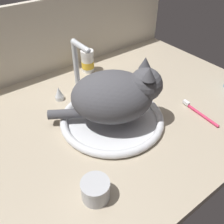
# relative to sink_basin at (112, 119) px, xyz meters

# --- Properties ---
(countertop) EXTENTS (1.17, 0.81, 0.03)m
(countertop) POSITION_rel_sink_basin_xyz_m (0.04, 0.03, -0.03)
(countertop) COLOR #B7A88E
(countertop) RESTS_ON ground
(backsplash_wall) EXTENTS (1.17, 0.02, 0.33)m
(backsplash_wall) POSITION_rel_sink_basin_xyz_m (0.04, 0.44, 0.13)
(backsplash_wall) COLOR beige
(backsplash_wall) RESTS_ON ground
(sink_basin) EXTENTS (0.35, 0.35, 0.03)m
(sink_basin) POSITION_rel_sink_basin_xyz_m (0.00, 0.00, 0.00)
(sink_basin) COLOR white
(sink_basin) RESTS_ON countertop
(faucet) EXTENTS (0.20, 0.12, 0.22)m
(faucet) POSITION_rel_sink_basin_xyz_m (0.00, 0.21, 0.08)
(faucet) COLOR silver
(faucet) RESTS_ON countertop
(cat) EXTENTS (0.35, 0.31, 0.20)m
(cat) POSITION_rel_sink_basin_xyz_m (0.02, -0.01, 0.10)
(cat) COLOR #4C4C51
(cat) RESTS_ON sink_basin
(pill_bottle) EXTENTS (0.06, 0.06, 0.10)m
(pill_bottle) POSITION_rel_sink_basin_xyz_m (0.12, 0.34, 0.03)
(pill_bottle) COLOR white
(pill_bottle) RESTS_ON countertop
(metal_jar) EXTENTS (0.07, 0.07, 0.06)m
(metal_jar) POSITION_rel_sink_basin_xyz_m (-0.21, -0.21, 0.02)
(metal_jar) COLOR #B2B5BA
(metal_jar) RESTS_ON countertop
(toothbrush) EXTENTS (0.02, 0.16, 0.02)m
(toothbrush) POSITION_rel_sink_basin_xyz_m (0.27, -0.16, -0.00)
(toothbrush) COLOR #D83359
(toothbrush) RESTS_ON countertop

